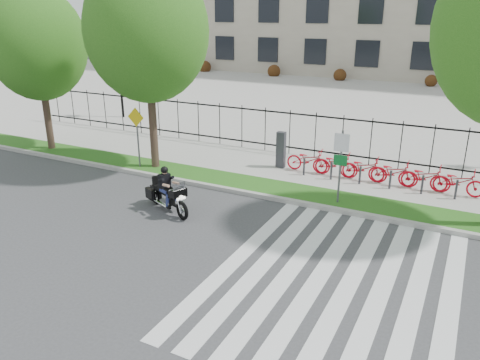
% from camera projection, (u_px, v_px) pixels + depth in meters
% --- Properties ---
extents(ground, '(120.00, 120.00, 0.00)m').
position_uv_depth(ground, '(173.00, 239.00, 13.63)').
color(ground, '#3B3B3E').
rests_on(ground, ground).
extents(curb, '(60.00, 0.20, 0.15)m').
position_uv_depth(curb, '(237.00, 191.00, 17.03)').
color(curb, '#9F9E96').
rests_on(curb, ground).
extents(grass_verge, '(60.00, 1.50, 0.15)m').
position_uv_depth(grass_verge, '(248.00, 184.00, 17.74)').
color(grass_verge, '#1C5715').
rests_on(grass_verge, ground).
extents(sidewalk, '(60.00, 3.50, 0.15)m').
position_uv_depth(sidewalk, '(274.00, 166.00, 19.83)').
color(sidewalk, '#A29E97').
rests_on(sidewalk, ground).
extents(plaza, '(80.00, 34.00, 0.10)m').
position_uv_depth(plaza, '(367.00, 100.00, 34.52)').
color(plaza, '#A29E97').
rests_on(plaza, ground).
extents(crosswalk_stripes, '(5.70, 8.00, 0.01)m').
position_uv_depth(crosswalk_stripes, '(334.00, 280.00, 11.56)').
color(crosswalk_stripes, silver).
rests_on(crosswalk_stripes, ground).
extents(iron_fence, '(30.00, 0.06, 2.00)m').
position_uv_depth(iron_fence, '(290.00, 132.00, 20.93)').
color(iron_fence, black).
rests_on(iron_fence, sidewalk).
extents(lamp_post_left, '(1.06, 0.70, 4.25)m').
position_uv_depth(lamp_post_left, '(119.00, 65.00, 27.70)').
color(lamp_post_left, black).
rests_on(lamp_post_left, ground).
extents(street_tree_0, '(4.29, 4.29, 7.20)m').
position_uv_depth(street_tree_0, '(37.00, 44.00, 20.53)').
color(street_tree_0, '#3D2B21').
rests_on(street_tree_0, grass_verge).
extents(street_tree_1, '(4.73, 4.73, 8.12)m').
position_uv_depth(street_tree_1, '(147.00, 31.00, 17.71)').
color(street_tree_1, '#3D2B21').
rests_on(street_tree_1, grass_verge).
extents(bike_share_station, '(7.78, 0.85, 1.50)m').
position_uv_depth(bike_share_station, '(376.00, 170.00, 17.60)').
color(bike_share_station, '#2D2D33').
rests_on(bike_share_station, sidewalk).
extents(sign_pole_regulatory, '(0.50, 0.09, 2.50)m').
position_uv_depth(sign_pole_regulatory, '(341.00, 158.00, 15.33)').
color(sign_pole_regulatory, '#59595B').
rests_on(sign_pole_regulatory, grass_verge).
extents(sign_pole_warning, '(0.78, 0.09, 2.49)m').
position_uv_depth(sign_pole_warning, '(137.00, 129.00, 18.93)').
color(sign_pole_warning, '#59595B').
rests_on(sign_pole_warning, grass_verge).
extents(motorcycle_rider, '(2.21, 1.28, 1.83)m').
position_uv_depth(motorcycle_rider, '(168.00, 194.00, 15.37)').
color(motorcycle_rider, black).
rests_on(motorcycle_rider, ground).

